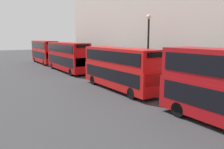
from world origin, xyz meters
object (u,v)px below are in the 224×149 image
(bus_third_in_queue, at_px, (67,56))
(bus_trailing, at_px, (44,51))
(bus_second_in_queue, at_px, (120,67))
(pedestrian, at_px, (105,72))

(bus_third_in_queue, height_order, bus_trailing, bus_trailing)
(bus_second_in_queue, xyz_separation_m, bus_third_in_queue, (0.00, 14.11, 0.13))
(bus_third_in_queue, xyz_separation_m, bus_trailing, (-0.00, 12.66, 0.06))
(bus_third_in_queue, relative_size, bus_trailing, 1.10)
(bus_third_in_queue, bearing_deg, bus_trailing, 90.00)
(bus_second_in_queue, relative_size, bus_trailing, 0.98)
(bus_trailing, bearing_deg, bus_second_in_queue, -90.00)
(pedestrian, bearing_deg, bus_third_in_queue, 106.67)
(bus_trailing, bearing_deg, pedestrian, -83.70)
(bus_third_in_queue, height_order, pedestrian, bus_third_in_queue)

